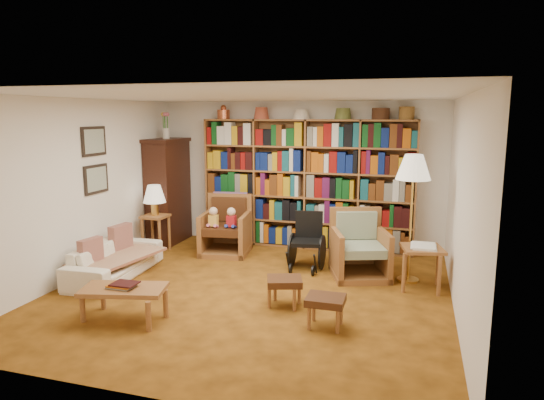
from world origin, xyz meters
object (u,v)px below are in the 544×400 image
at_px(side_table_lamp, 156,225).
at_px(coffee_table, 124,292).
at_px(armchair_leather, 228,229).
at_px(armchair_sage, 361,250).
at_px(footstool_b, 326,302).
at_px(sofa, 115,260).
at_px(floor_lamp, 413,172).
at_px(side_table_papers, 422,254).
at_px(footstool_a, 284,283).
at_px(wheelchair, 307,243).

height_order(side_table_lamp, coffee_table, side_table_lamp).
height_order(side_table_lamp, armchair_leather, armchair_leather).
xyz_separation_m(armchair_sage, footstool_b, (-0.16, -1.88, -0.08)).
distance_m(sofa, armchair_leather, 1.96).
bearing_deg(floor_lamp, side_table_papers, -57.18).
bearing_deg(side_table_papers, footstool_a, -145.23).
relative_size(armchair_sage, footstool_b, 2.47).
bearing_deg(sofa, footstool_a, -101.29).
distance_m(sofa, floor_lamp, 4.32).
height_order(armchair_sage, side_table_papers, armchair_sage).
bearing_deg(sofa, coffee_table, -145.60).
bearing_deg(footstool_b, floor_lamp, 65.27).
height_order(side_table_lamp, armchair_sage, armchair_sage).
relative_size(side_table_lamp, armchair_leather, 0.64).
relative_size(sofa, footstool_b, 4.10).
height_order(sofa, footstool_a, sofa).
distance_m(side_table_lamp, coffee_table, 2.79).
relative_size(floor_lamp, footstool_b, 4.29).
bearing_deg(side_table_papers, floor_lamp, 122.82).
bearing_deg(footstool_b, coffee_table, -168.16).
bearing_deg(footstool_b, armchair_leather, 130.89).
bearing_deg(footstool_a, side_table_papers, 34.77).
height_order(armchair_sage, footstool_a, armchair_sage).
xyz_separation_m(wheelchair, footstool_a, (0.07, -1.52, -0.10)).
bearing_deg(sofa, armchair_leather, -36.62).
bearing_deg(floor_lamp, footstool_b, -114.73).
distance_m(armchair_leather, floor_lamp, 3.21).
height_order(floor_lamp, coffee_table, floor_lamp).
distance_m(armchair_sage, footstool_a, 1.62).
height_order(side_table_lamp, wheelchair, wheelchair).
distance_m(wheelchair, footstool_a, 1.53).
relative_size(side_table_papers, coffee_table, 0.61).
bearing_deg(side_table_lamp, floor_lamp, -4.32).
bearing_deg(armchair_sage, coffee_table, -135.19).
bearing_deg(wheelchair, side_table_papers, -14.66).
bearing_deg(side_table_lamp, armchair_leather, 15.67).
bearing_deg(side_table_papers, armchair_leather, 163.89).
xyz_separation_m(armchair_leather, wheelchair, (1.46, -0.47, -0.01)).
bearing_deg(floor_lamp, side_table_lamp, 175.68).
bearing_deg(sofa, armchair_sage, -75.56).
bearing_deg(footstool_b, footstool_a, 142.62).
height_order(footstool_a, footstool_b, footstool_a).
height_order(footstool_a, coffee_table, coffee_table).
distance_m(sofa, side_table_papers, 4.24).
distance_m(side_table_lamp, wheelchair, 2.63).
relative_size(sofa, floor_lamp, 0.96).
xyz_separation_m(sofa, armchair_sage, (3.34, 1.08, 0.11)).
bearing_deg(armchair_sage, armchair_leather, 166.22).
height_order(side_table_lamp, floor_lamp, floor_lamp).
xyz_separation_m(footstool_a, coffee_table, (-1.61, -0.90, 0.05)).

